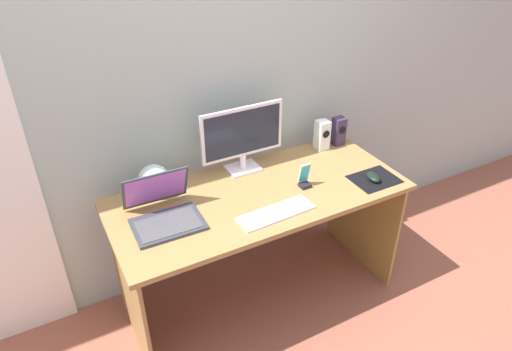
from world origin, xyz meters
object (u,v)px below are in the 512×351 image
at_px(monitor, 243,136).
at_px(laptop, 164,212).
at_px(speaker_right, 338,131).
at_px(speaker_near_monitor, 322,135).
at_px(keyboard_external, 276,213).
at_px(mouse, 373,177).
at_px(fishbowl, 154,180).
at_px(phone_in_dock, 304,178).

xyz_separation_m(monitor, laptop, (-0.54, -0.24, -0.16)).
bearing_deg(speaker_right, speaker_near_monitor, 180.00).
distance_m(speaker_right, keyboard_external, 0.83).
bearing_deg(keyboard_external, laptop, 154.19).
bearing_deg(monitor, mouse, -37.63).
bearing_deg(keyboard_external, mouse, -1.67).
bearing_deg(monitor, fishbowl, 179.67).
distance_m(speaker_near_monitor, mouse, 0.44).
height_order(monitor, mouse, monitor).
distance_m(speaker_right, mouse, 0.45).
bearing_deg(speaker_near_monitor, monitor, 179.45).
relative_size(speaker_right, speaker_near_monitor, 0.97).
height_order(speaker_right, phone_in_dock, speaker_right).
bearing_deg(mouse, laptop, 178.22).
distance_m(speaker_right, phone_in_dock, 0.54).
height_order(laptop, mouse, laptop).
xyz_separation_m(speaker_near_monitor, laptop, (-1.07, -0.23, -0.04)).
xyz_separation_m(laptop, fishbowl, (0.03, 0.24, 0.03)).
xyz_separation_m(fishbowl, mouse, (1.08, -0.44, -0.06)).
height_order(monitor, speaker_near_monitor, monitor).
bearing_deg(speaker_near_monitor, fishbowl, 179.56).
relative_size(speaker_near_monitor, mouse, 1.81).
bearing_deg(speaker_right, mouse, -101.00).
relative_size(speaker_right, fishbowl, 1.05).
xyz_separation_m(monitor, speaker_near_monitor, (0.53, -0.01, -0.12)).
relative_size(fishbowl, phone_in_dock, 1.20).
relative_size(keyboard_external, mouse, 3.89).
distance_m(speaker_right, laptop, 1.22).
distance_m(speaker_right, fishbowl, 1.16).
bearing_deg(keyboard_external, phone_in_dock, 26.32).
distance_m(speaker_near_monitor, fishbowl, 1.04).
xyz_separation_m(keyboard_external, mouse, (0.62, 0.01, 0.02)).
height_order(keyboard_external, mouse, mouse).
relative_size(monitor, fishbowl, 2.89).
xyz_separation_m(speaker_near_monitor, keyboard_external, (-0.58, -0.44, -0.09)).
height_order(speaker_right, keyboard_external, speaker_right).
xyz_separation_m(speaker_near_monitor, mouse, (0.04, -0.43, -0.07)).
relative_size(laptop, phone_in_dock, 2.39).
height_order(monitor, laptop, monitor).
relative_size(speaker_right, mouse, 1.75).
bearing_deg(fishbowl, speaker_near_monitor, -0.44).
relative_size(speaker_near_monitor, phone_in_dock, 1.31).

